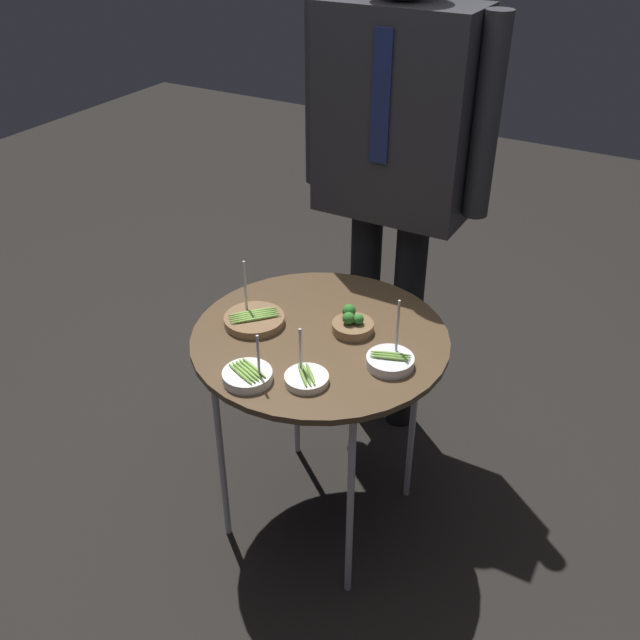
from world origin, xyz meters
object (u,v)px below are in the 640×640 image
object	(u,v)px
bowl_asparagus_mid_left	(306,378)
bowl_asparagus_front_right	(254,319)
bowl_asparagus_back_left	(390,361)
serving_cart	(320,349)
bowl_broccoli_mid_right	(352,324)
waiter_figure	(395,140)
bowl_asparagus_near_rim	(248,375)

from	to	relation	value
bowl_asparagus_mid_left	bowl_asparagus_front_right	world-z (taller)	bowl_asparagus_front_right
bowl_asparagus_back_left	serving_cart	bearing A→B (deg)	171.37
bowl_asparagus_front_right	bowl_broccoli_mid_right	xyz separation A→B (m)	(0.26, 0.10, 0.01)
bowl_asparagus_mid_left	waiter_figure	size ratio (longest dim) A/B	0.08
waiter_figure	bowl_asparagus_front_right	bearing A→B (deg)	-103.13
waiter_figure	bowl_asparagus_back_left	bearing A→B (deg)	-64.99
bowl_asparagus_front_right	bowl_asparagus_back_left	size ratio (longest dim) A/B	0.99
serving_cart	bowl_asparagus_near_rim	bearing A→B (deg)	-102.39
bowl_asparagus_mid_left	bowl_asparagus_near_rim	world-z (taller)	bowl_asparagus_near_rim
bowl_broccoli_mid_right	waiter_figure	distance (m)	0.63
bowl_asparagus_front_right	bowl_asparagus_near_rim	size ratio (longest dim) A/B	1.22
bowl_asparagus_back_left	waiter_figure	size ratio (longest dim) A/B	0.11
bowl_asparagus_back_left	waiter_figure	distance (m)	0.75
bowl_asparagus_back_left	bowl_asparagus_mid_left	bearing A→B (deg)	-132.84
serving_cart	waiter_figure	xyz separation A→B (m)	(-0.05, 0.56, 0.43)
serving_cart	bowl_asparagus_mid_left	size ratio (longest dim) A/B	5.00
bowl_asparagus_mid_left	bowl_asparagus_near_rim	size ratio (longest dim) A/B	0.98
serving_cart	bowl_asparagus_back_left	xyz separation A→B (m)	(0.23, -0.03, 0.06)
bowl_asparagus_front_right	waiter_figure	bearing A→B (deg)	76.87
serving_cart	bowl_asparagus_mid_left	bearing A→B (deg)	-69.79
bowl_asparagus_near_rim	bowl_broccoli_mid_right	bearing A→B (deg)	68.98
bowl_asparagus_front_right	bowl_broccoli_mid_right	world-z (taller)	bowl_asparagus_front_right
bowl_asparagus_near_rim	bowl_asparagus_back_left	bearing A→B (deg)	39.02
serving_cart	waiter_figure	distance (m)	0.71
bowl_asparagus_mid_left	bowl_asparagus_front_right	size ratio (longest dim) A/B	0.80
bowl_asparagus_mid_left	bowl_asparagus_back_left	bearing A→B (deg)	47.16
serving_cart	bowl_asparagus_back_left	world-z (taller)	bowl_asparagus_back_left
serving_cart	waiter_figure	bearing A→B (deg)	95.10
serving_cart	bowl_asparagus_near_rim	distance (m)	0.28
bowl_asparagus_front_right	bowl_broccoli_mid_right	bearing A→B (deg)	21.68
waiter_figure	bowl_asparagus_mid_left	bearing A→B (deg)	-80.76
bowl_asparagus_back_left	bowl_broccoli_mid_right	xyz separation A→B (m)	(-0.16, 0.10, 0.01)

